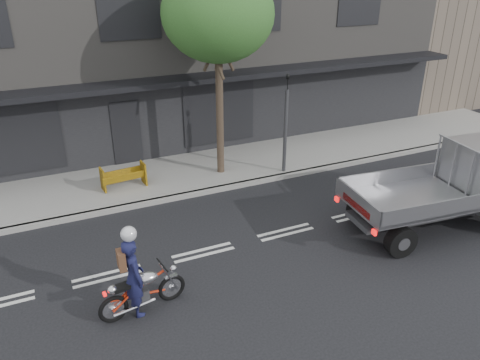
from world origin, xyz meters
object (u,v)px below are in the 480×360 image
flatbed_ute (474,178)px  construction_barrier (125,178)px  rider (134,277)px  street_tree (218,15)px  traffic_light_pole (285,130)px  motorcycle (143,290)px

flatbed_ute → construction_barrier: size_ratio=3.77×
rider → street_tree: bearing=-44.7°
traffic_light_pole → motorcycle: size_ratio=1.82×
motorcycle → rider: rider is taller
traffic_light_pole → motorcycle: traffic_light_pole is taller
rider → flatbed_ute: flatbed_ute is taller
street_tree → motorcycle: (-4.08, -5.69, -4.77)m
flatbed_ute → motorcycle: bearing=-174.5°
motorcycle → flatbed_ute: size_ratio=0.37×
traffic_light_pole → flatbed_ute: (3.22, -4.87, -0.31)m
traffic_light_pole → construction_barrier: size_ratio=2.52×
motorcycle → construction_barrier: size_ratio=1.38×
rider → construction_barrier: rider is taller
street_tree → flatbed_ute: size_ratio=1.29×
flatbed_ute → construction_barrier: 10.24m
street_tree → flatbed_ute: street_tree is taller
street_tree → traffic_light_pole: 4.23m
street_tree → rider: size_ratio=3.80×
street_tree → construction_barrier: 5.76m
flatbed_ute → rider: bearing=-174.5°
motorcycle → rider: 0.41m
traffic_light_pole → construction_barrier: traffic_light_pole is taller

